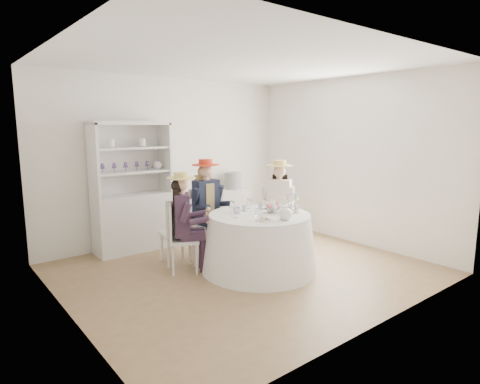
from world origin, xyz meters
TOP-DOWN VIEW (x-y plane):
  - ground at (0.00, 0.00)m, footprint 4.50×4.50m
  - ceiling at (0.00, 0.00)m, footprint 4.50×4.50m
  - wall_back at (0.00, 2.00)m, footprint 4.50×0.00m
  - wall_front at (0.00, -2.00)m, footprint 4.50×0.00m
  - wall_left at (-2.25, 0.00)m, footprint 0.00×4.50m
  - wall_right at (2.25, 0.00)m, footprint 0.00×4.50m
  - tea_table at (0.14, -0.13)m, footprint 1.54×1.54m
  - hutch at (-0.80, 1.77)m, footprint 1.24×0.60m
  - side_table at (1.15, 1.75)m, footprint 0.65×0.65m
  - hatbox at (1.15, 1.75)m, footprint 0.39×0.39m
  - guest_left at (-0.66, 0.45)m, footprint 0.57×0.51m
  - guest_mid at (-0.03, 0.85)m, footprint 0.52×0.54m
  - guest_right at (0.99, 0.39)m, footprint 0.60×0.56m
  - spare_chair at (-0.61, 0.74)m, footprint 0.45×0.45m
  - teacup_a at (-0.06, 0.08)m, footprint 0.11×0.11m
  - teacup_b at (0.11, 0.14)m, footprint 0.09×0.09m
  - teacup_c at (0.36, 0.08)m, footprint 0.08×0.08m
  - flower_bowl at (0.36, -0.16)m, footprint 0.21×0.21m
  - flower_arrangement at (0.35, -0.19)m, footprint 0.20×0.20m
  - table_teapot at (0.18, -0.57)m, footprint 0.23×0.17m
  - sandwich_plate at (-0.05, -0.46)m, footprint 0.23×0.23m
  - cupcake_stand at (0.58, -0.29)m, footprint 0.27×0.27m
  - stemware_set at (0.14, -0.13)m, footprint 0.82×0.82m

SIDE VIEW (x-z plane):
  - ground at x=0.00m, z-range 0.00..0.00m
  - tea_table at x=0.14m, z-range 0.00..0.77m
  - side_table at x=1.15m, z-range 0.00..0.78m
  - spare_chair at x=-0.61m, z-range 0.03..0.97m
  - hutch at x=-0.80m, z-range -0.29..1.71m
  - guest_left at x=-0.66m, z-range 0.09..1.42m
  - sandwich_plate at x=-0.05m, z-range 0.76..0.81m
  - guest_right at x=0.99m, z-range 0.09..1.49m
  - flower_bowl at x=0.36m, z-range 0.77..0.82m
  - teacup_c at x=0.36m, z-range 0.77..0.83m
  - teacup_b at x=0.11m, z-range 0.77..0.84m
  - teacup_a at x=-0.06m, z-range 0.77..0.84m
  - guest_mid at x=-0.03m, z-range 0.10..1.53m
  - table_teapot at x=0.18m, z-range 0.76..0.93m
  - stemware_set at x=0.14m, z-range 0.77..0.92m
  - cupcake_stand at x=0.58m, z-range 0.74..0.99m
  - flower_arrangement at x=0.35m, z-range 0.83..0.90m
  - hatbox at x=1.15m, z-range 0.78..1.08m
  - wall_back at x=0.00m, z-range -0.90..3.60m
  - wall_front at x=0.00m, z-range -0.90..3.60m
  - wall_left at x=-2.25m, z-range -0.90..3.60m
  - wall_right at x=2.25m, z-range -0.90..3.60m
  - ceiling at x=0.00m, z-range 2.70..2.70m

